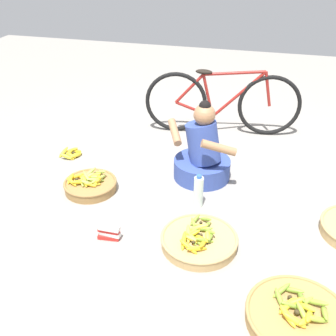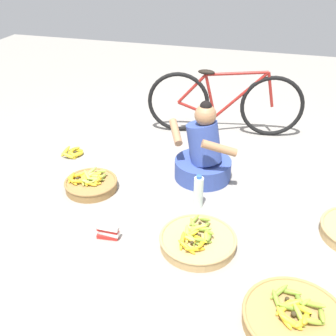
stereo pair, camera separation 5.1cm
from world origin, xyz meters
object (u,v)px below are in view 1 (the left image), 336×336
at_px(banana_basket_front_center, 199,240).
at_px(packet_carton_stack, 109,232).
at_px(vendor_woman_front, 202,155).
at_px(banana_basket_mid_left, 298,317).
at_px(bicycle_leaning, 222,103).
at_px(water_bottle, 198,192).
at_px(banana_basket_mid_right, 90,184).
at_px(loose_bananas_front_left, 72,153).

xyz_separation_m(banana_basket_front_center, packet_carton_stack, (-0.66, -0.10, 0.01)).
xyz_separation_m(vendor_woman_front, banana_basket_mid_left, (0.85, -1.47, -0.18)).
xyz_separation_m(bicycle_leaning, banana_basket_mid_left, (0.83, -2.47, -0.30)).
xyz_separation_m(banana_basket_front_center, water_bottle, (-0.11, 0.49, 0.09)).
height_order(banana_basket_mid_right, banana_basket_mid_left, banana_basket_mid_right).
xyz_separation_m(banana_basket_mid_left, loose_bananas_front_left, (-2.21, 1.52, -0.02)).
relative_size(banana_basket_mid_right, loose_bananas_front_left, 2.09).
xyz_separation_m(banana_basket_front_center, loose_bananas_front_left, (-1.52, 1.00, -0.02)).
xyz_separation_m(vendor_woman_front, water_bottle, (0.06, -0.46, -0.10)).
xyz_separation_m(bicycle_leaning, banana_basket_mid_right, (-0.93, -1.48, -0.30)).
bearing_deg(banana_basket_mid_right, packet_carton_stack, -54.30).
xyz_separation_m(bicycle_leaning, packet_carton_stack, (-0.52, -2.05, -0.30)).
distance_m(vendor_woman_front, banana_basket_mid_left, 1.71).
bearing_deg(banana_basket_front_center, water_bottle, 102.23).
bearing_deg(banana_basket_front_center, banana_basket_mid_right, 156.09).
bearing_deg(water_bottle, bicycle_leaning, 91.53).
distance_m(banana_basket_mid_left, loose_bananas_front_left, 2.68).
relative_size(vendor_woman_front, packet_carton_stack, 4.34).
distance_m(bicycle_leaning, banana_basket_mid_right, 1.77).
height_order(banana_basket_mid_left, water_bottle, water_bottle).
bearing_deg(water_bottle, banana_basket_front_center, -77.77).
bearing_deg(banana_basket_mid_left, bicycle_leaning, 108.63).
bearing_deg(banana_basket_mid_left, banana_basket_front_center, 142.91).
bearing_deg(bicycle_leaning, banana_basket_front_center, -85.76).
distance_m(loose_bananas_front_left, water_bottle, 1.51).
xyz_separation_m(banana_basket_mid_left, water_bottle, (-0.79, 1.01, 0.09)).
bearing_deg(loose_bananas_front_left, packet_carton_stack, -51.97).
distance_m(banana_basket_front_center, banana_basket_mid_left, 0.86).
height_order(banana_basket_mid_right, loose_bananas_front_left, banana_basket_mid_right).
relative_size(vendor_woman_front, banana_basket_mid_right, 1.62).
bearing_deg(vendor_woman_front, loose_bananas_front_left, 177.63).
bearing_deg(loose_bananas_front_left, bicycle_leaning, 34.68).
relative_size(banana_basket_mid_left, packet_carton_stack, 3.52).
relative_size(banana_basket_front_center, banana_basket_mid_left, 0.92).
height_order(water_bottle, packet_carton_stack, water_bottle).
bearing_deg(banana_basket_mid_right, water_bottle, 0.71).
bearing_deg(bicycle_leaning, banana_basket_mid_left, -71.37).
bearing_deg(bicycle_leaning, vendor_woman_front, -91.17).
relative_size(bicycle_leaning, packet_carton_stack, 9.73).
bearing_deg(water_bottle, vendor_woman_front, 97.44).
xyz_separation_m(bicycle_leaning, banana_basket_front_center, (0.14, -1.95, -0.31)).
bearing_deg(packet_carton_stack, water_bottle, 46.47).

